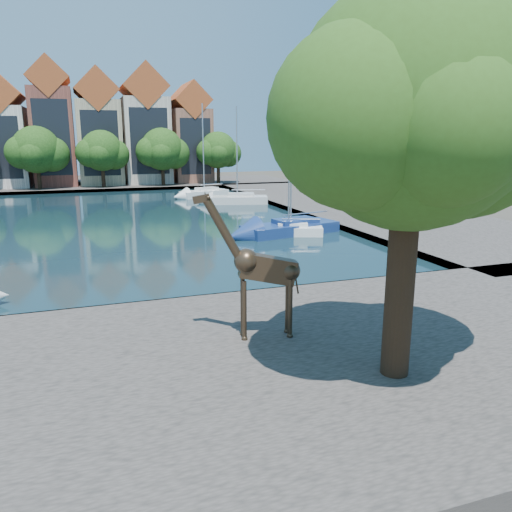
{
  "coord_description": "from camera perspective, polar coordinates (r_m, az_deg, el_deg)",
  "views": [
    {
      "loc": [
        -0.62,
        -20.25,
        7.18
      ],
      "look_at": [
        5.67,
        -2.0,
        2.54
      ],
      "focal_mm": 35.0,
      "sensor_mm": 36.0,
      "label": 1
    }
  ],
  "objects": [
    {
      "name": "ground",
      "position": [
        21.49,
        -16.35,
        -6.56
      ],
      "size": [
        160.0,
        160.0,
        0.0
      ],
      "primitive_type": "plane",
      "color": "#38332B",
      "rests_on": "ground"
    },
    {
      "name": "water_basin",
      "position": [
        44.83,
        -18.01,
        3.7
      ],
      "size": [
        38.0,
        50.0,
        0.08
      ],
      "primitive_type": "cube",
      "color": "black",
      "rests_on": "ground"
    },
    {
      "name": "near_quay",
      "position": [
        14.97,
        -14.93,
        -14.55
      ],
      "size": [
        50.0,
        14.0,
        0.5
      ],
      "primitive_type": "cube",
      "color": "#4F4844",
      "rests_on": "ground"
    },
    {
      "name": "far_quay",
      "position": [
        76.57,
        -18.64,
        7.64
      ],
      "size": [
        60.0,
        16.0,
        0.5
      ],
      "primitive_type": "cube",
      "color": "#4F4844",
      "rests_on": "ground"
    },
    {
      "name": "right_quay",
      "position": [
        51.6,
        11.01,
        5.56
      ],
      "size": [
        14.0,
        52.0,
        0.5
      ],
      "primitive_type": "cube",
      "color": "#4F4844",
      "rests_on": "ground"
    },
    {
      "name": "plane_tree",
      "position": [
        13.95,
        17.81,
        14.93
      ],
      "size": [
        8.32,
        6.4,
        10.62
      ],
      "color": "#332114",
      "rests_on": "near_quay"
    },
    {
      "name": "townhouse_west_inner",
      "position": [
        76.88,
        -27.06,
        12.22
      ],
      "size": [
        6.43,
        9.18,
        15.15
      ],
      "color": "silver",
      "rests_on": "far_quay"
    },
    {
      "name": "townhouse_center",
      "position": [
        76.32,
        -22.19,
        13.45
      ],
      "size": [
        5.44,
        9.18,
        16.93
      ],
      "color": "brown",
      "rests_on": "far_quay"
    },
    {
      "name": "townhouse_east_inner",
      "position": [
        76.28,
        -17.53,
        13.34
      ],
      "size": [
        5.94,
        9.18,
        15.79
      ],
      "color": "tan",
      "rests_on": "far_quay"
    },
    {
      "name": "townhouse_east_mid",
      "position": [
        76.79,
        -12.57,
        13.91
      ],
      "size": [
        6.43,
        9.18,
        16.65
      ],
      "color": "beige",
      "rests_on": "far_quay"
    },
    {
      "name": "townhouse_east_end",
      "position": [
        77.82,
        -7.64,
        13.36
      ],
      "size": [
        5.44,
        9.18,
        14.43
      ],
      "color": "brown",
      "rests_on": "far_quay"
    },
    {
      "name": "far_tree_mid_west",
      "position": [
        70.97,
        -23.72,
        10.89
      ],
      "size": [
        7.8,
        6.0,
        8.0
      ],
      "color": "#332114",
      "rests_on": "far_quay"
    },
    {
      "name": "far_tree_mid_east",
      "position": [
        70.83,
        -17.15,
        11.29
      ],
      "size": [
        7.02,
        5.4,
        7.52
      ],
      "color": "#332114",
      "rests_on": "far_quay"
    },
    {
      "name": "far_tree_east",
      "position": [
        71.58,
        -10.62,
        11.75
      ],
      "size": [
        7.54,
        5.8,
        7.84
      ],
      "color": "#332114",
      "rests_on": "far_quay"
    },
    {
      "name": "far_tree_far_east",
      "position": [
        73.21,
        -4.29,
        11.85
      ],
      "size": [
        6.76,
        5.2,
        7.36
      ],
      "color": "#332114",
      "rests_on": "far_quay"
    },
    {
      "name": "giraffe_statue",
      "position": [
        16.55,
        0.45,
        -1.4
      ],
      "size": [
        3.44,
        0.96,
        4.92
      ],
      "color": "#392A1C",
      "rests_on": "near_quay"
    },
    {
      "name": "sailboat_right_a",
      "position": [
        36.83,
        3.72,
        3.21
      ],
      "size": [
        5.26,
        3.39,
        10.02
      ],
      "color": "white",
      "rests_on": "water_basin"
    },
    {
      "name": "sailboat_right_b",
      "position": [
        37.36,
        3.96,
        3.48
      ],
      "size": [
        7.77,
        4.14,
        12.75
      ],
      "color": "navy",
      "rests_on": "water_basin"
    },
    {
      "name": "sailboat_right_c",
      "position": [
        54.23,
        -2.15,
        6.66
      ],
      "size": [
        6.77,
        3.84,
        10.13
      ],
      "color": "beige",
      "rests_on": "water_basin"
    },
    {
      "name": "sailboat_right_d",
      "position": [
        60.47,
        -5.93,
        7.31
      ],
      "size": [
        6.15,
        3.83,
        10.8
      ],
      "color": "silver",
      "rests_on": "water_basin"
    }
  ]
}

